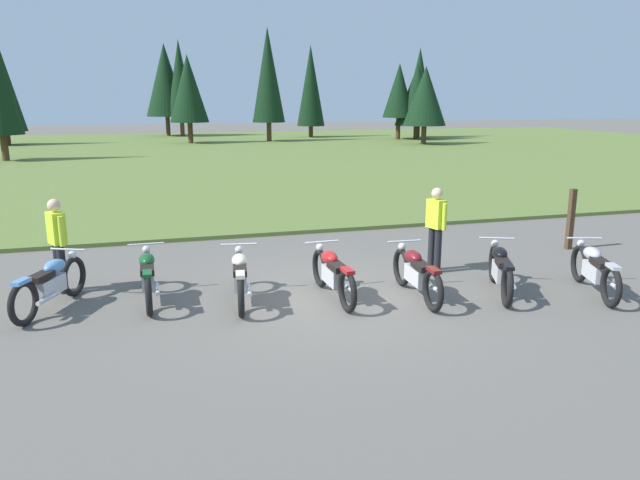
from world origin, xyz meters
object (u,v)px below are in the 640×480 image
Objects in this scene: motorcycle_british_green at (148,276)px; motorcycle_cream at (240,277)px; motorcycle_black at (500,269)px; trail_marker_post at (571,219)px; motorcycle_red at (333,274)px; rider_near_row_end at (57,240)px; motorcycle_maroon at (416,273)px; motorcycle_sky_blue at (50,284)px; rider_with_back_turned at (436,224)px; motorcycle_silver at (595,269)px.

motorcycle_cream is (1.48, -0.46, 0.00)m from motorcycle_british_green.
trail_marker_post is (3.27, 2.35, 0.25)m from motorcycle_black.
motorcycle_black is at bearing -10.23° from motorcycle_cream.
motorcycle_red is (1.55, -0.24, 0.00)m from motorcycle_cream.
motorcycle_cream is 3.31m from rider_near_row_end.
motorcycle_black is (4.44, -0.80, 0.00)m from motorcycle_cream.
motorcycle_maroon is at bearing -14.47° from motorcycle_red.
rider_near_row_end is (0.04, 0.91, 0.51)m from motorcycle_sky_blue.
motorcycle_sky_blue is 0.93× the size of motorcycle_red.
rider_with_back_turned is at bearing 10.87° from motorcycle_cream.
motorcycle_maroon is at bearing -13.49° from motorcycle_british_green.
motorcycle_red is 1.04× the size of motorcycle_silver.
motorcycle_cream is 1.00× the size of motorcycle_maroon.
rider_with_back_turned reaches higher than motorcycle_silver.
trail_marker_post is (9.20, 1.09, 0.25)m from motorcycle_british_green.
motorcycle_maroon is (2.93, -0.60, 0.00)m from motorcycle_cream.
rider_near_row_end is at bearing -179.21° from trail_marker_post.
motorcycle_silver is 3.29m from trail_marker_post.
rider_near_row_end is (-4.50, 1.64, 0.51)m from motorcycle_red.
motorcycle_sky_blue is 0.97× the size of motorcycle_silver.
motorcycle_sky_blue is 1.42× the size of trail_marker_post.
motorcycle_red is at bearing 167.21° from motorcycle_silver.
motorcycle_silver is 9.38m from rider_near_row_end.
rider_with_back_turned reaches higher than motorcycle_black.
trail_marker_post is at bearing 11.87° from rider_with_back_turned.
rider_near_row_end is 1.00× the size of rider_with_back_turned.
rider_with_back_turned is at bearing 52.97° from motorcycle_maroon.
motorcycle_maroon is (1.39, -0.36, 0.00)m from motorcycle_red.
motorcycle_black is 1.43× the size of trail_marker_post.
motorcycle_silver is (7.50, -1.72, 0.00)m from motorcycle_british_green.
motorcycle_sky_blue is 0.93× the size of motorcycle_british_green.
trail_marker_post reaches higher than motorcycle_silver.
motorcycle_cream is at bearing -168.65° from trail_marker_post.
motorcycle_sky_blue is at bearing 170.87° from motorcycle_red.
motorcycle_black is 4.04m from trail_marker_post.
motorcycle_british_green is (1.52, -0.03, 0.00)m from motorcycle_sky_blue.
motorcycle_sky_blue and motorcycle_silver have the same top height.
rider_near_row_end is 1.21× the size of trail_marker_post.
trail_marker_post is at bearing 16.19° from motorcycle_red.
motorcycle_red is at bearing 169.06° from motorcycle_black.
motorcycle_black is at bearing 163.90° from motorcycle_silver.
motorcycle_british_green is 4.54m from motorcycle_maroon.
motorcycle_silver is at bearing -44.36° from rider_with_back_turned.
motorcycle_black and motorcycle_silver have the same top height.
motorcycle_red is 2.95m from motorcycle_black.
motorcycle_british_green is at bearing 167.98° from motorcycle_black.
rider_with_back_turned is (6.92, -0.64, 0.00)m from rider_near_row_end.
rider_with_back_turned is (5.44, 0.30, 0.51)m from motorcycle_british_green.
motorcycle_cream is 4.51m from motorcycle_black.
motorcycle_sky_blue and motorcycle_red have the same top height.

